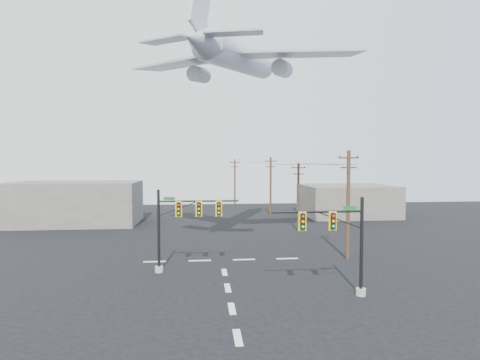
{
  "coord_description": "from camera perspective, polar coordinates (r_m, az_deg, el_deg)",
  "views": [
    {
      "loc": [
        -1.77,
        -23.83,
        8.93
      ],
      "look_at": [
        0.97,
        5.0,
        7.59
      ],
      "focal_mm": 30.0,
      "sensor_mm": 36.0,
      "label": 1
    }
  ],
  "objects": [
    {
      "name": "utility_pole_a",
      "position": [
        37.59,
        15.13,
        -3.15
      ],
      "size": [
        1.98,
        0.41,
        9.92
      ],
      "rotation": [
        0.0,
        0.0,
        0.14
      ],
      "color": "#4D3121",
      "rests_on": "ground"
    },
    {
      "name": "utility_pole_c",
      "position": [
        64.95,
        4.38,
        -0.78
      ],
      "size": [
        1.94,
        0.63,
        9.62
      ],
      "rotation": [
        0.0,
        0.0,
        0.26
      ],
      "color": "#4D3121",
      "rests_on": "ground"
    },
    {
      "name": "utility_pole_d",
      "position": [
        80.09,
        -0.74,
        -0.23
      ],
      "size": [
        1.93,
        0.32,
        9.34
      ],
      "rotation": [
        0.0,
        0.0,
        0.02
      ],
      "color": "#4D3121",
      "rests_on": "ground"
    },
    {
      "name": "building_right",
      "position": [
        68.42,
        14.94,
        -2.82
      ],
      "size": [
        14.0,
        12.0,
        5.0
      ],
      "primitive_type": "cube",
      "color": "slate",
      "rests_on": "ground"
    },
    {
      "name": "signal_mast_near",
      "position": [
        27.52,
        14.37,
        -8.73
      ],
      "size": [
        6.39,
        0.72,
        6.58
      ],
      "color": "#9A978C",
      "rests_on": "ground"
    },
    {
      "name": "signal_mast_far",
      "position": [
        32.79,
        -8.65,
        -6.39
      ],
      "size": [
        6.76,
        0.73,
        6.68
      ],
      "color": "#9A978C",
      "rests_on": "ground"
    },
    {
      "name": "airliner",
      "position": [
        41.91,
        0.01,
        16.89
      ],
      "size": [
        22.43,
        24.52,
        6.71
      ],
      "rotation": [
        0.0,
        -0.12,
        1.16
      ],
      "color": "#B0B5BD"
    },
    {
      "name": "building_left",
      "position": [
        61.88,
        -22.57,
        -3.04
      ],
      "size": [
        18.0,
        10.0,
        6.0
      ],
      "primitive_type": "cube",
      "color": "slate",
      "rests_on": "ground"
    },
    {
      "name": "utility_pole_b",
      "position": [
        51.56,
        8.29,
        -2.23
      ],
      "size": [
        1.76,
        0.29,
        8.71
      ],
      "rotation": [
        0.0,
        0.0,
        -0.05
      ],
      "color": "#4D3121",
      "rests_on": "ground"
    },
    {
      "name": "power_lines",
      "position": [
        58.59,
        5.35,
        2.37
      ],
      "size": [
        8.4,
        44.72,
        0.32
      ],
      "color": "black"
    },
    {
      "name": "lane_markings",
      "position": [
        30.55,
        -1.93,
        -14.32
      ],
      "size": [
        14.0,
        21.2,
        0.01
      ],
      "color": "silver",
      "rests_on": "ground"
    },
    {
      "name": "ground",
      "position": [
        25.51,
        -1.16,
        -17.83
      ],
      "size": [
        120.0,
        120.0,
        0.0
      ],
      "primitive_type": "plane",
      "color": "black",
      "rests_on": "ground"
    }
  ]
}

